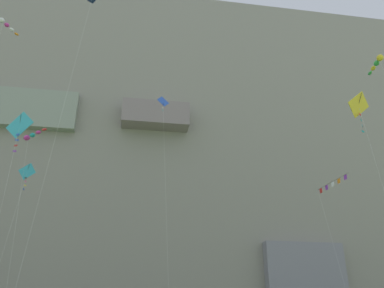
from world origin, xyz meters
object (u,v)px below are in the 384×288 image
Objects in this scene: kite_banner_high_right at (333,190)px; kite_windsock_upper_left at (377,63)px; kite_diamond_far_left at (164,118)px; kite_diamond_high_center at (360,108)px; kite_diamond_front_field at (19,128)px; kite_windsock_upper_mid at (32,136)px; kite_windsock_upper_right at (6,26)px; kite_diamond_mid_center at (26,175)px.

kite_windsock_upper_left is at bearing -86.94° from kite_banner_high_right.
kite_diamond_far_left reaches higher than kite_windsock_upper_left.
kite_banner_high_right is 20.24m from kite_diamond_far_left.
kite_diamond_far_left is (-19.52, 10.28, -2.05)m from kite_windsock_upper_left.
kite_diamond_far_left is 20.87m from kite_diamond_high_center.
kite_diamond_front_field is 29.11m from kite_diamond_high_center.
kite_diamond_front_field is at bearing -82.69° from kite_windsock_upper_mid.
kite_windsock_upper_right is at bearing 164.71° from kite_windsock_upper_left.
kite_windsock_upper_mid is 34.64m from kite_diamond_high_center.
kite_diamond_front_field is 10.88m from kite_diamond_mid_center.
kite_windsock_upper_right is 1.52× the size of kite_windsock_upper_mid.
kite_windsock_upper_mid is 4.46m from kite_diamond_mid_center.
kite_windsock_upper_right is 12.88m from kite_windsock_upper_mid.
kite_diamond_far_left is 14.81m from kite_diamond_front_field.
kite_windsock_upper_mid is at bearing 156.28° from kite_windsock_upper_left.
kite_diamond_mid_center is at bearing 154.18° from kite_windsock_upper_left.
kite_windsock_upper_left reaches higher than kite_diamond_front_field.
kite_diamond_mid_center is at bearing 144.05° from kite_diamond_high_center.
kite_diamond_high_center is at bearing -33.99° from kite_windsock_upper_mid.
kite_diamond_front_field reaches higher than kite_diamond_high_center.
kite_windsock_upper_left is 1.52× the size of kite_banner_high_right.
kite_windsock_upper_left is at bearing -25.82° from kite_diamond_mid_center.
kite_diamond_front_field is 9.82m from kite_windsock_upper_mid.
kite_banner_high_right is at bearing 8.63° from kite_diamond_front_field.
kite_banner_high_right is 15.86m from kite_diamond_high_center.
kite_diamond_front_field is at bearing 159.75° from kite_diamond_high_center.
kite_diamond_mid_center is at bearing 170.16° from kite_banner_high_right.
kite_windsock_upper_mid is at bearing -80.47° from kite_diamond_mid_center.
kite_windsock_upper_left reaches higher than kite_diamond_high_center.
kite_diamond_front_field reaches higher than kite_diamond_mid_center.
kite_diamond_front_field is (-13.40, -4.42, -4.50)m from kite_diamond_far_left.
kite_diamond_mid_center is (-34.36, 16.63, -7.23)m from kite_windsock_upper_left.
kite_diamond_mid_center is at bearing 61.08° from kite_windsock_upper_right.
kite_windsock_upper_left is at bearing -23.72° from kite_windsock_upper_mid.
kite_diamond_far_left is 16.95m from kite_diamond_mid_center.
kite_banner_high_right is 0.49× the size of kite_windsock_upper_right.
kite_diamond_front_field is 1.04× the size of kite_diamond_mid_center.
kite_diamond_front_field is at bearing -171.37° from kite_banner_high_right.
kite_diamond_high_center is at bearing -35.95° from kite_diamond_mid_center.
kite_windsock_upper_right is 38.84m from kite_diamond_high_center.
kite_diamond_far_left is at bearing 133.78° from kite_diamond_high_center.
kite_windsock_upper_mid is at bearing 51.04° from kite_windsock_upper_right.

